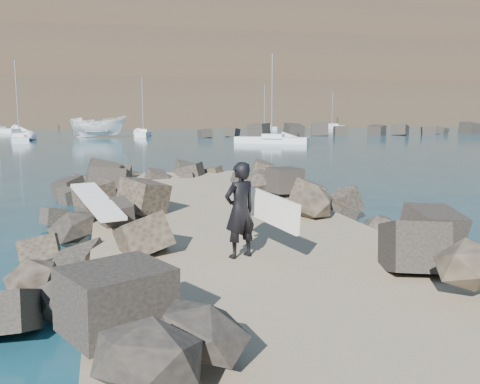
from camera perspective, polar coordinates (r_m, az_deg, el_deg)
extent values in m
plane|color=#0F384C|center=(12.27, -1.16, -6.26)|extent=(800.00, 800.00, 0.00)
cube|color=#8C7759|center=(10.33, 1.38, -7.40)|extent=(6.00, 26.00, 0.60)
cube|color=black|center=(10.40, -15.07, -6.44)|extent=(2.60, 22.00, 1.00)
cube|color=black|center=(11.80, 14.44, -4.64)|extent=(2.60, 22.00, 1.00)
cube|color=black|center=(76.53, 15.33, 6.34)|extent=(52.00, 4.00, 1.20)
cube|color=#2D4919|center=(172.51, -10.27, 12.68)|extent=(360.00, 140.00, 32.00)
cube|color=white|center=(12.42, -14.97, -1.48)|extent=(1.25, 2.37, 0.08)
imported|color=white|center=(68.73, -14.86, 6.74)|extent=(7.08, 3.40, 2.63)
imported|color=black|center=(9.31, -0.01, -1.94)|extent=(0.72, 0.60, 1.69)
cube|color=white|center=(9.42, 2.65, -1.53)|extent=(0.60, 2.04, 0.66)
cylinder|color=white|center=(187.06, 16.79, 18.06)|extent=(7.34, 7.34, 6.42)
cube|color=white|center=(60.99, -22.47, 5.18)|extent=(2.75, 7.24, 0.80)
cylinder|color=gray|center=(60.94, -22.70, 9.17)|extent=(0.12, 0.12, 7.79)
cube|color=white|center=(60.14, -22.61, 5.61)|extent=(1.46, 2.15, 0.44)
cube|color=white|center=(70.80, -10.27, 6.07)|extent=(2.58, 6.45, 0.80)
cylinder|color=gray|center=(70.74, -10.35, 9.16)|extent=(0.12, 0.12, 6.94)
cube|color=white|center=(70.04, -10.24, 6.45)|extent=(1.33, 1.93, 0.44)
cube|color=white|center=(53.99, 3.39, 5.46)|extent=(7.16, 5.37, 0.80)
cylinder|color=gray|center=(53.94, 3.44, 10.18)|extent=(0.12, 0.12, 8.19)
cube|color=white|center=(53.51, 3.55, 5.97)|extent=(2.40, 2.12, 0.44)
cube|color=white|center=(103.23, 9.78, 6.81)|extent=(2.82, 5.95, 0.80)
cylinder|color=gray|center=(103.19, 9.83, 8.79)|extent=(0.12, 0.12, 6.41)
cube|color=white|center=(102.60, 9.94, 7.08)|extent=(1.34, 1.82, 0.44)
cube|color=white|center=(93.90, 2.61, 6.77)|extent=(2.68, 6.65, 0.80)
cylinder|color=gray|center=(93.86, 2.63, 9.16)|extent=(0.12, 0.12, 7.15)
cube|color=white|center=(93.15, 2.75, 7.06)|extent=(1.38, 1.99, 0.44)
cube|color=white|center=(179.21, -13.90, 18.13)|extent=(8.00, 6.00, 3.50)
cube|color=white|center=(166.83, -1.02, 19.20)|extent=(12.00, 7.00, 4.00)
cube|color=white|center=(188.78, 9.01, 17.69)|extent=(6.00, 6.00, 3.00)
cube|color=white|center=(180.40, 17.82, 18.16)|extent=(5.00, 5.00, 5.00)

